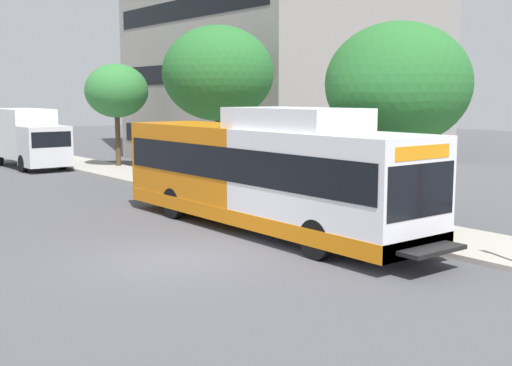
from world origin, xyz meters
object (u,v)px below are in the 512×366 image
at_px(street_tree_near_stop, 398,84).
at_px(box_truck_background, 27,136).
at_px(street_tree_mid_block, 218,73).
at_px(street_tree_far_block, 117,91).
at_px(transit_bus, 264,173).

relative_size(street_tree_near_stop, box_truck_background, 0.86).
xyz_separation_m(street_tree_mid_block, street_tree_far_block, (0.14, 9.96, -0.68)).
bearing_deg(street_tree_mid_block, transit_bus, -116.03).
xyz_separation_m(street_tree_far_block, box_truck_background, (-3.80, 3.44, -2.49)).
distance_m(transit_bus, street_tree_far_block, 18.63).
distance_m(transit_bus, box_truck_background, 21.45).
bearing_deg(street_tree_far_block, transit_bus, -102.73).
bearing_deg(street_tree_near_stop, street_tree_mid_block, 88.23).
relative_size(street_tree_far_block, box_truck_background, 0.79).
relative_size(transit_bus, box_truck_background, 1.75).
distance_m(transit_bus, street_tree_near_stop, 4.86).
bearing_deg(box_truck_background, street_tree_far_block, -42.17).
xyz_separation_m(street_tree_mid_block, box_truck_background, (-3.66, 13.40, -3.17)).
height_order(transit_bus, street_tree_near_stop, street_tree_near_stop).
bearing_deg(transit_bus, street_tree_far_block, 77.27).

